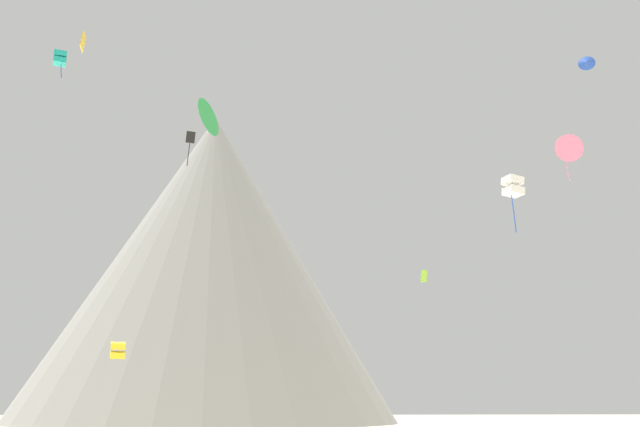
{
  "coord_description": "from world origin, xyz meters",
  "views": [
    {
      "loc": [
        -1.83,
        -25.7,
        3.15
      ],
      "look_at": [
        3.07,
        45.54,
        21.36
      ],
      "focal_mm": 41.98,
      "sensor_mm": 36.0,
      "label": 1
    }
  ],
  "objects_px": {
    "kite_gold_high": "(83,42)",
    "kite_yellow_low": "(118,350)",
    "kite_pink_mid": "(569,148)",
    "kite_green_mid": "(206,118)",
    "kite_white_mid": "(513,186)",
    "kite_black_high": "(190,141)",
    "rock_massif": "(216,275)",
    "kite_teal_high": "(60,58)",
    "kite_lime_mid": "(424,276)",
    "kite_blue_high": "(587,63)"
  },
  "relations": [
    {
      "from": "rock_massif",
      "to": "kite_yellow_low",
      "type": "relative_size",
      "value": 51.26
    },
    {
      "from": "kite_gold_high",
      "to": "kite_lime_mid",
      "type": "height_order",
      "value": "kite_gold_high"
    },
    {
      "from": "rock_massif",
      "to": "kite_pink_mid",
      "type": "bearing_deg",
      "value": -64.09
    },
    {
      "from": "rock_massif",
      "to": "kite_yellow_low",
      "type": "bearing_deg",
      "value": -93.95
    },
    {
      "from": "kite_gold_high",
      "to": "kite_pink_mid",
      "type": "bearing_deg",
      "value": -37.82
    },
    {
      "from": "kite_black_high",
      "to": "kite_lime_mid",
      "type": "distance_m",
      "value": 28.98
    },
    {
      "from": "rock_massif",
      "to": "kite_black_high",
      "type": "xyz_separation_m",
      "value": [
        0.67,
        -54.52,
        5.07
      ]
    },
    {
      "from": "kite_black_high",
      "to": "kite_yellow_low",
      "type": "xyz_separation_m",
      "value": [
        -4.85,
        -6.15,
        -22.16
      ]
    },
    {
      "from": "rock_massif",
      "to": "kite_pink_mid",
      "type": "height_order",
      "value": "rock_massif"
    },
    {
      "from": "kite_green_mid",
      "to": "kite_teal_high",
      "type": "height_order",
      "value": "kite_teal_high"
    },
    {
      "from": "kite_gold_high",
      "to": "kite_teal_high",
      "type": "xyz_separation_m",
      "value": [
        -7.25,
        18.82,
        7.58
      ]
    },
    {
      "from": "rock_massif",
      "to": "kite_lime_mid",
      "type": "relative_size",
      "value": 75.82
    },
    {
      "from": "kite_green_mid",
      "to": "kite_black_high",
      "type": "xyz_separation_m",
      "value": [
        -4.4,
        30.6,
        9.43
      ]
    },
    {
      "from": "kite_white_mid",
      "to": "kite_pink_mid",
      "type": "xyz_separation_m",
      "value": [
        7.72,
        7.71,
        5.78
      ]
    },
    {
      "from": "rock_massif",
      "to": "kite_lime_mid",
      "type": "distance_m",
      "value": 69.08
    },
    {
      "from": "kite_green_mid",
      "to": "kite_white_mid",
      "type": "bearing_deg",
      "value": 131.01
    },
    {
      "from": "rock_massif",
      "to": "kite_yellow_low",
      "type": "height_order",
      "value": "rock_massif"
    },
    {
      "from": "rock_massif",
      "to": "kite_lime_mid",
      "type": "height_order",
      "value": "rock_massif"
    },
    {
      "from": "kite_pink_mid",
      "to": "kite_green_mid",
      "type": "xyz_separation_m",
      "value": [
        -29.33,
        -14.3,
        -3.68
      ]
    },
    {
      "from": "kite_white_mid",
      "to": "kite_gold_high",
      "type": "distance_m",
      "value": 33.28
    },
    {
      "from": "kite_gold_high",
      "to": "kite_lime_mid",
      "type": "relative_size",
      "value": 1.28
    },
    {
      "from": "kite_gold_high",
      "to": "kite_lime_mid",
      "type": "xyz_separation_m",
      "value": [
        27.77,
        13.68,
        -14.9
      ]
    },
    {
      "from": "rock_massif",
      "to": "kite_green_mid",
      "type": "distance_m",
      "value": 85.38
    },
    {
      "from": "kite_pink_mid",
      "to": "kite_yellow_low",
      "type": "height_order",
      "value": "kite_pink_mid"
    },
    {
      "from": "kite_gold_high",
      "to": "kite_lime_mid",
      "type": "bearing_deg",
      "value": -21.9
    },
    {
      "from": "kite_green_mid",
      "to": "kite_teal_high",
      "type": "distance_m",
      "value": 35.08
    },
    {
      "from": "kite_white_mid",
      "to": "kite_black_high",
      "type": "distance_m",
      "value": 37.23
    },
    {
      "from": "rock_massif",
      "to": "kite_black_high",
      "type": "distance_m",
      "value": 54.76
    },
    {
      "from": "kite_yellow_low",
      "to": "kite_gold_high",
      "type": "bearing_deg",
      "value": 74.71
    },
    {
      "from": "kite_green_mid",
      "to": "kite_pink_mid",
      "type": "bearing_deg",
      "value": 140.03
    },
    {
      "from": "kite_blue_high",
      "to": "kite_black_high",
      "type": "relative_size",
      "value": 0.42
    },
    {
      "from": "kite_blue_high",
      "to": "kite_lime_mid",
      "type": "relative_size",
      "value": 1.52
    },
    {
      "from": "kite_teal_high",
      "to": "kite_yellow_low",
      "type": "bearing_deg",
      "value": 62.41
    },
    {
      "from": "kite_white_mid",
      "to": "kite_green_mid",
      "type": "relative_size",
      "value": 1.55
    },
    {
      "from": "kite_pink_mid",
      "to": "kite_lime_mid",
      "type": "xyz_separation_m",
      "value": [
        -11.46,
        6.54,
        -10.0
      ]
    },
    {
      "from": "kite_pink_mid",
      "to": "kite_green_mid",
      "type": "relative_size",
      "value": 1.53
    },
    {
      "from": "rock_massif",
      "to": "kite_blue_high",
      "type": "bearing_deg",
      "value": -60.35
    },
    {
      "from": "kite_blue_high",
      "to": "kite_black_high",
      "type": "distance_m",
      "value": 39.98
    },
    {
      "from": "kite_white_mid",
      "to": "kite_black_high",
      "type": "xyz_separation_m",
      "value": [
        -26.02,
        24.01,
        11.53
      ]
    },
    {
      "from": "kite_pink_mid",
      "to": "kite_yellow_low",
      "type": "bearing_deg",
      "value": -4.85
    },
    {
      "from": "kite_teal_high",
      "to": "kite_yellow_low",
      "type": "height_order",
      "value": "kite_teal_high"
    },
    {
      "from": "kite_gold_high",
      "to": "kite_yellow_low",
      "type": "relative_size",
      "value": 0.87
    },
    {
      "from": "kite_pink_mid",
      "to": "kite_green_mid",
      "type": "height_order",
      "value": "kite_pink_mid"
    },
    {
      "from": "kite_green_mid",
      "to": "kite_gold_high",
      "type": "bearing_deg",
      "value": -101.84
    },
    {
      "from": "kite_white_mid",
      "to": "kite_lime_mid",
      "type": "relative_size",
      "value": 3.92
    },
    {
      "from": "kite_gold_high",
      "to": "kite_blue_high",
      "type": "bearing_deg",
      "value": -34.29
    },
    {
      "from": "kite_green_mid",
      "to": "kite_lime_mid",
      "type": "distance_m",
      "value": 28.17
    },
    {
      "from": "kite_gold_high",
      "to": "kite_yellow_low",
      "type": "distance_m",
      "value": 27.44
    },
    {
      "from": "rock_massif",
      "to": "kite_green_mid",
      "type": "xyz_separation_m",
      "value": [
        5.07,
        -85.12,
        -4.36
      ]
    },
    {
      "from": "kite_pink_mid",
      "to": "kite_yellow_low",
      "type": "distance_m",
      "value": 43.14
    }
  ]
}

